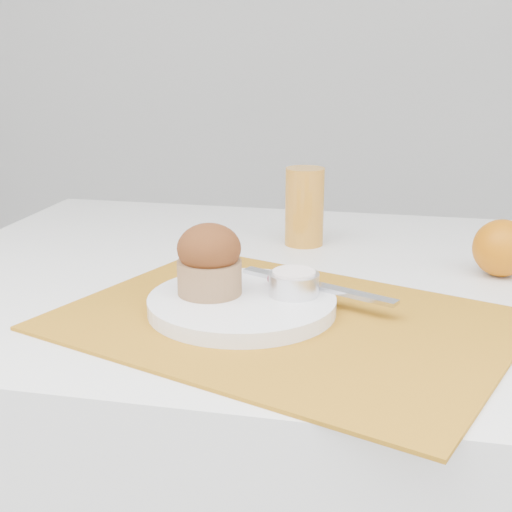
% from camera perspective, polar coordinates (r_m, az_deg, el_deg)
% --- Properties ---
extents(table, '(1.20, 0.80, 0.75)m').
position_cam_1_polar(table, '(1.17, 5.59, -19.35)').
color(table, white).
rests_on(table, ground).
extents(placemat, '(0.60, 0.52, 0.00)m').
position_cam_1_polar(placemat, '(0.84, 2.24, -5.24)').
color(placemat, '#B17218').
rests_on(placemat, table).
extents(plate, '(0.23, 0.23, 0.02)m').
position_cam_1_polar(plate, '(0.86, -1.14, -3.85)').
color(plate, white).
rests_on(plate, placemat).
extents(ramekin, '(0.07, 0.07, 0.03)m').
position_cam_1_polar(ramekin, '(0.86, 3.05, -2.23)').
color(ramekin, silver).
rests_on(ramekin, plate).
extents(cream, '(0.07, 0.07, 0.01)m').
position_cam_1_polar(cream, '(0.85, 3.06, -1.40)').
color(cream, white).
rests_on(cream, ramekin).
extents(raspberry_near, '(0.02, 0.02, 0.02)m').
position_cam_1_polar(raspberry_near, '(0.89, 1.53, -1.83)').
color(raspberry_near, '#5A0213').
rests_on(raspberry_near, plate).
extents(raspberry_far, '(0.02, 0.02, 0.02)m').
position_cam_1_polar(raspberry_far, '(0.87, 1.72, -2.41)').
color(raspberry_far, '#60020E').
rests_on(raspberry_far, plate).
extents(butter_knife, '(0.21, 0.11, 0.01)m').
position_cam_1_polar(butter_knife, '(0.89, 4.87, -2.38)').
color(butter_knife, '#B8BAC1').
rests_on(butter_knife, plate).
extents(orange, '(0.08, 0.08, 0.08)m').
position_cam_1_polar(orange, '(1.05, 19.06, 0.61)').
color(orange, '#C66707').
rests_on(orange, table).
extents(juice_glass, '(0.07, 0.07, 0.12)m').
position_cam_1_polar(juice_glass, '(1.14, 3.90, 3.96)').
color(juice_glass, orange).
rests_on(juice_glass, table).
extents(muffin, '(0.10, 0.10, 0.09)m').
position_cam_1_polar(muffin, '(0.85, -3.76, -0.34)').
color(muffin, '#A4784F').
rests_on(muffin, plate).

